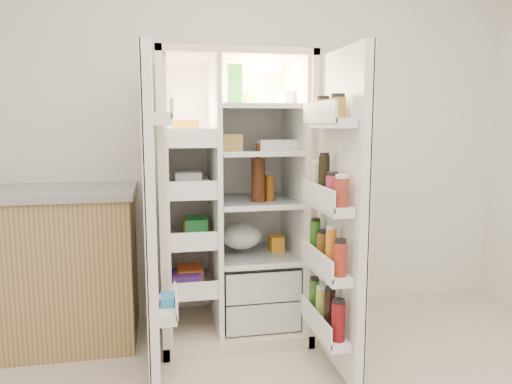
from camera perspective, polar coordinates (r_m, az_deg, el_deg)
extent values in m
cube|color=white|center=(3.50, -1.47, 7.63)|extent=(4.00, 0.02, 2.70)
cube|color=beige|center=(3.44, -3.68, 0.08)|extent=(0.92, 0.04, 1.80)
cube|color=beige|center=(3.08, -10.99, -0.99)|extent=(0.04, 0.70, 1.80)
cube|color=beige|center=(3.21, 4.93, -0.51)|extent=(0.04, 0.70, 1.80)
cube|color=beige|center=(3.10, -2.99, 15.52)|extent=(0.92, 0.70, 0.04)
cube|color=beige|center=(3.36, -2.76, -15.42)|extent=(0.92, 0.70, 0.08)
cube|color=white|center=(3.40, -3.62, 0.35)|extent=(0.84, 0.02, 1.68)
cube|color=white|center=(3.08, -10.44, -0.61)|extent=(0.02, 0.62, 1.68)
cube|color=white|center=(3.20, 4.42, -0.17)|extent=(0.02, 0.62, 1.68)
cube|color=white|center=(3.10, -4.88, -0.45)|extent=(0.03, 0.62, 1.68)
cube|color=silver|center=(3.31, 0.00, -13.06)|extent=(0.47, 0.52, 0.19)
cube|color=silver|center=(3.24, 0.00, -9.76)|extent=(0.47, 0.52, 0.19)
cube|color=#FFD18C|center=(3.17, -0.25, 14.28)|extent=(0.30, 0.30, 0.02)
cube|color=white|center=(3.22, -7.55, -10.61)|extent=(0.28, 0.58, 0.02)
cube|color=white|center=(3.14, -7.65, -5.41)|extent=(0.28, 0.58, 0.02)
cube|color=white|center=(3.08, -7.76, 0.02)|extent=(0.28, 0.58, 0.02)
cube|color=white|center=(3.05, -7.86, 5.61)|extent=(0.28, 0.58, 0.02)
cube|color=silver|center=(3.22, -0.07, -7.36)|extent=(0.49, 0.58, 0.01)
cube|color=silver|center=(3.14, -0.07, -1.03)|extent=(0.49, 0.58, 0.01)
cube|color=silver|center=(3.11, -0.07, 4.80)|extent=(0.49, 0.58, 0.02)
cube|color=silver|center=(3.10, -0.07, 9.97)|extent=(0.49, 0.58, 0.02)
cube|color=orange|center=(3.20, -7.57, -9.60)|extent=(0.16, 0.20, 0.10)
cube|color=green|center=(3.12, -7.68, -4.16)|extent=(0.14, 0.18, 0.12)
cube|color=white|center=(3.07, -7.77, 0.85)|extent=(0.20, 0.22, 0.07)
cube|color=orange|center=(3.05, -7.89, 7.11)|extent=(0.15, 0.16, 0.14)
cube|color=#5A2C86|center=(3.20, -7.57, -9.68)|extent=(0.18, 0.20, 0.09)
cube|color=#D05624|center=(3.12, -7.67, -4.34)|extent=(0.14, 0.18, 0.10)
cube|color=silver|center=(3.07, -7.78, 1.31)|extent=(0.16, 0.16, 0.12)
sphere|color=orange|center=(3.24, -1.95, -14.70)|extent=(0.07, 0.07, 0.07)
sphere|color=orange|center=(3.29, -0.47, -14.32)|extent=(0.07, 0.07, 0.07)
sphere|color=orange|center=(3.27, 1.44, -14.45)|extent=(0.07, 0.07, 0.07)
sphere|color=orange|center=(3.37, -1.49, -13.73)|extent=(0.07, 0.07, 0.07)
sphere|color=orange|center=(3.37, 0.29, -13.74)|extent=(0.07, 0.07, 0.07)
sphere|color=orange|center=(3.35, 2.16, -13.85)|extent=(0.07, 0.07, 0.07)
ellipsoid|color=#3B6B23|center=(3.25, -0.07, -9.40)|extent=(0.26, 0.24, 0.11)
cylinder|color=#421F0E|center=(3.05, 0.28, 1.43)|extent=(0.09, 0.09, 0.27)
cylinder|color=brown|center=(3.07, 1.64, 0.47)|extent=(0.06, 0.06, 0.17)
cube|color=green|center=(3.02, -2.51, 12.48)|extent=(0.08, 0.08, 0.24)
cylinder|color=silver|center=(3.10, 3.52, 10.95)|extent=(0.10, 0.10, 0.09)
cylinder|color=#B18828|center=(3.17, -0.84, 10.82)|extent=(0.06, 0.06, 0.08)
cube|color=white|center=(3.08, 2.83, 5.53)|extent=(0.27, 0.11, 0.07)
cube|color=tan|center=(3.01, -3.31, 5.82)|extent=(0.17, 0.10, 0.10)
ellipsoid|color=silver|center=(3.19, -1.72, -5.83)|extent=(0.26, 0.24, 0.17)
cube|color=orange|center=(3.26, 2.42, -6.08)|extent=(0.09, 0.10, 0.10)
cube|color=white|center=(2.54, -12.23, -2.96)|extent=(0.05, 0.40, 1.72)
cube|color=beige|center=(2.54, -12.80, -2.98)|extent=(0.01, 0.40, 1.72)
cube|color=white|center=(2.68, -10.37, -13.48)|extent=(0.09, 0.32, 0.06)
cube|color=white|center=(2.49, -10.96, 8.43)|extent=(0.09, 0.32, 0.06)
cube|color=#338CCC|center=(2.67, -10.38, -12.88)|extent=(0.07, 0.12, 0.10)
cube|color=white|center=(2.63, 10.10, -2.53)|extent=(0.05, 0.58, 1.72)
cube|color=beige|center=(2.64, 10.61, -2.50)|extent=(0.01, 0.58, 1.72)
cube|color=white|center=(2.79, 8.07, -15.63)|extent=(0.11, 0.50, 0.05)
cube|color=white|center=(2.67, 8.22, -8.94)|extent=(0.11, 0.50, 0.05)
cube|color=white|center=(2.59, 8.38, -1.52)|extent=(0.11, 0.50, 0.05)
cube|color=white|center=(2.56, 8.58, 8.03)|extent=(0.11, 0.50, 0.05)
cylinder|color=#660B0F|center=(2.57, 9.66, -14.79)|extent=(0.07, 0.07, 0.20)
cylinder|color=black|center=(2.68, 8.64, -13.56)|extent=(0.06, 0.06, 0.22)
cylinder|color=#A6B93D|center=(2.80, 7.70, -13.00)|extent=(0.06, 0.06, 0.18)
cylinder|color=#336220|center=(2.91, 6.85, -12.02)|extent=(0.06, 0.06, 0.19)
cylinder|color=maroon|center=(2.46, 9.84, -7.80)|extent=(0.07, 0.07, 0.17)
cylinder|color=orange|center=(2.57, 8.80, -6.61)|extent=(0.06, 0.06, 0.21)
cylinder|color=brown|center=(2.70, 7.84, -6.45)|extent=(0.07, 0.07, 0.16)
cylinder|color=#266316|center=(2.81, 6.97, -5.41)|extent=(0.06, 0.06, 0.20)
cylinder|color=maroon|center=(2.39, 10.04, -0.06)|extent=(0.07, 0.07, 0.14)
cylinder|color=#A32A41|center=(2.51, 8.96, 0.36)|extent=(0.07, 0.07, 0.14)
cylinder|color=black|center=(2.63, 8.00, 1.70)|extent=(0.06, 0.06, 0.23)
cylinder|color=#C1B79F|center=(2.75, 7.09, 1.49)|extent=(0.06, 0.06, 0.18)
cylinder|color=olive|center=(2.44, 9.59, 9.77)|extent=(0.08, 0.08, 0.10)
cylinder|color=olive|center=(2.65, 7.87, 9.67)|extent=(0.08, 0.08, 0.10)
cube|color=#A68553|center=(3.38, -25.33, -8.31)|extent=(1.31, 0.68, 0.94)
cube|color=#9A9A9F|center=(3.28, -25.85, -0.05)|extent=(1.35, 0.72, 0.04)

